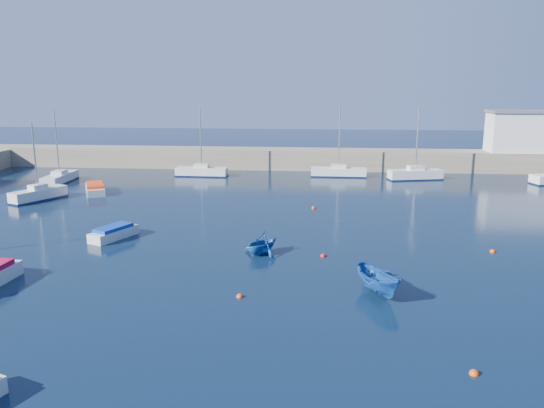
# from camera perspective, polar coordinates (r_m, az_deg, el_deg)

# --- Properties ---
(ground) EXTENTS (220.00, 220.00, 0.00)m
(ground) POSITION_cam_1_polar(r_m,az_deg,el_deg) (27.65, -2.38, -11.08)
(ground) COLOR black
(ground) RESTS_ON ground
(back_wall) EXTENTS (96.00, 4.50, 2.60)m
(back_wall) POSITION_cam_1_polar(r_m,az_deg,el_deg) (71.82, 2.51, 4.88)
(back_wall) COLOR gray
(back_wall) RESTS_ON ground
(harbor_office) EXTENTS (10.00, 4.00, 5.00)m
(harbor_office) POSITION_cam_1_polar(r_m,az_deg,el_deg) (76.09, 25.91, 6.94)
(harbor_office) COLOR silver
(harbor_office) RESTS_ON back_wall
(sailboat_3) EXTENTS (3.86, 5.72, 7.55)m
(sailboat_3) POSITION_cam_1_polar(r_m,az_deg,el_deg) (56.92, -23.82, 1.00)
(sailboat_3) COLOR silver
(sailboat_3) RESTS_ON ground
(sailboat_4) EXTENTS (2.05, 6.47, 8.38)m
(sailboat_4) POSITION_cam_1_polar(r_m,az_deg,el_deg) (66.12, -21.86, 2.64)
(sailboat_4) COLOR silver
(sailboat_4) RESTS_ON ground
(sailboat_5) EXTENTS (6.41, 1.98, 8.39)m
(sailboat_5) POSITION_cam_1_polar(r_m,az_deg,el_deg) (66.37, -7.58, 3.51)
(sailboat_5) COLOR silver
(sailboat_5) RESTS_ON ground
(sailboat_6) EXTENTS (6.75, 1.98, 8.80)m
(sailboat_6) POSITION_cam_1_polar(r_m,az_deg,el_deg) (66.09, 7.16, 3.48)
(sailboat_6) COLOR silver
(sailboat_6) RESTS_ON ground
(sailboat_7) EXTENTS (6.62, 3.20, 8.52)m
(sailboat_7) POSITION_cam_1_polar(r_m,az_deg,el_deg) (65.66, 15.14, 3.13)
(sailboat_7) COLOR silver
(sailboat_7) RESTS_ON ground
(motorboat_1) EXTENTS (2.82, 4.08, 0.95)m
(motorboat_1) POSITION_cam_1_polar(r_m,az_deg,el_deg) (40.96, -16.66, -2.96)
(motorboat_1) COLOR silver
(motorboat_1) RESTS_ON ground
(motorboat_2) EXTENTS (3.74, 5.18, 1.01)m
(motorboat_2) POSITION_cam_1_polar(r_m,az_deg,el_deg) (58.53, -18.51, 1.59)
(motorboat_2) COLOR silver
(motorboat_2) RESTS_ON ground
(dinghy_center) EXTENTS (2.38, 3.21, 0.64)m
(dinghy_center) POSITION_cam_1_polar(r_m,az_deg,el_deg) (30.98, 11.67, -8.02)
(dinghy_center) COLOR #164999
(dinghy_center) RESTS_ON ground
(dinghy_left) EXTENTS (3.77, 3.86, 1.54)m
(dinghy_left) POSITION_cam_1_polar(r_m,az_deg,el_deg) (35.61, -1.13, -4.21)
(dinghy_left) COLOR #164999
(dinghy_left) RESTS_ON ground
(dinghy_right) EXTENTS (2.86, 3.91, 1.42)m
(dinghy_right) POSITION_cam_1_polar(r_m,az_deg,el_deg) (29.54, 11.38, -8.25)
(dinghy_right) COLOR #164999
(dinghy_right) RESTS_ON ground
(buoy_0) EXTENTS (0.38, 0.38, 0.38)m
(buoy_0) POSITION_cam_1_polar(r_m,az_deg,el_deg) (28.95, -3.48, -9.96)
(buoy_0) COLOR #D6400B
(buoy_0) RESTS_ON ground
(buoy_1) EXTENTS (0.39, 0.39, 0.39)m
(buoy_1) POSITION_cam_1_polar(r_m,az_deg,el_deg) (35.49, 5.52, -5.64)
(buoy_1) COLOR red
(buoy_1) RESTS_ON ground
(buoy_2) EXTENTS (0.40, 0.40, 0.40)m
(buoy_2) POSITION_cam_1_polar(r_m,az_deg,el_deg) (39.23, 22.63, -4.79)
(buoy_2) COLOR #D6400B
(buoy_2) RESTS_ON ground
(buoy_3) EXTENTS (0.39, 0.39, 0.39)m
(buoy_3) POSITION_cam_1_polar(r_m,az_deg,el_deg) (48.86, 4.49, -0.48)
(buoy_3) COLOR #D6400B
(buoy_3) RESTS_ON ground
(buoy_5) EXTENTS (0.40, 0.40, 0.40)m
(buoy_5) POSITION_cam_1_polar(r_m,az_deg,el_deg) (23.36, 20.90, -16.74)
(buoy_5) COLOR #D6400B
(buoy_5) RESTS_ON ground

